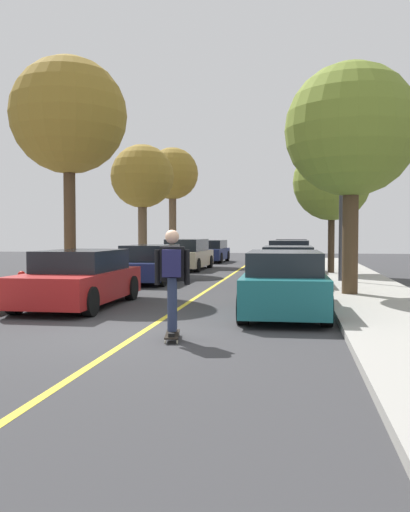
# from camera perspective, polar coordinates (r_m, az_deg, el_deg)

# --- Properties ---
(ground) EXTENTS (80.00, 80.00, 0.00)m
(ground) POSITION_cam_1_polar(r_m,az_deg,el_deg) (9.80, -6.81, -8.03)
(ground) COLOR #353538
(center_line) EXTENTS (0.12, 39.20, 0.01)m
(center_line) POSITION_cam_1_polar(r_m,az_deg,el_deg) (13.64, -2.12, -5.06)
(center_line) COLOR gold
(center_line) RESTS_ON ground
(parked_car_left_nearest) EXTENTS (1.93, 4.37, 1.36)m
(parked_car_left_nearest) POSITION_cam_1_polar(r_m,az_deg,el_deg) (13.66, -12.82, -2.33)
(parked_car_left_nearest) COLOR maroon
(parked_car_left_nearest) RESTS_ON ground
(parked_car_left_near) EXTENTS (1.89, 4.27, 1.34)m
(parked_car_left_near) POSITION_cam_1_polar(r_m,az_deg,el_deg) (19.86, -5.69, -0.83)
(parked_car_left_near) COLOR navy
(parked_car_left_near) RESTS_ON ground
(parked_car_left_far) EXTENTS (1.92, 4.66, 1.48)m
(parked_car_left_far) POSITION_cam_1_polar(r_m,az_deg,el_deg) (26.65, -1.81, 0.14)
(parked_car_left_far) COLOR #BCAD89
(parked_car_left_far) RESTS_ON ground
(parked_car_left_farthest) EXTENTS (2.02, 4.13, 1.34)m
(parked_car_left_farthest) POSITION_cam_1_polar(r_m,az_deg,el_deg) (33.74, 0.56, 0.51)
(parked_car_left_farthest) COLOR navy
(parked_car_left_farthest) RESTS_ON ground
(parked_car_right_nearest) EXTENTS (1.88, 4.40, 1.38)m
(parked_car_right_nearest) POSITION_cam_1_polar(r_m,az_deg,el_deg) (12.07, 8.19, -2.82)
(parked_car_right_nearest) COLOR #196066
(parked_car_right_nearest) RESTS_ON ground
(parked_car_right_near) EXTENTS (1.88, 4.22, 1.35)m
(parked_car_right_near) POSITION_cam_1_polar(r_m,az_deg,el_deg) (18.18, 8.57, -1.12)
(parked_car_right_near) COLOR navy
(parked_car_right_near) RESTS_ON ground
(parked_car_right_far) EXTENTS (2.05, 4.40, 1.46)m
(parked_car_right_far) POSITION_cam_1_polar(r_m,az_deg,el_deg) (24.14, 8.76, -0.19)
(parked_car_right_far) COLOR navy
(parked_car_right_far) RESTS_ON ground
(parked_car_right_farthest) EXTENTS (1.96, 4.21, 1.45)m
(parked_car_right_farthest) POSITION_cam_1_polar(r_m,az_deg,el_deg) (29.96, 8.87, 0.29)
(parked_car_right_farthest) COLOR maroon
(parked_car_right_farthest) RESTS_ON ground
(street_tree_left_nearest) EXTENTS (3.53, 3.53, 6.97)m
(street_tree_left_nearest) POSITION_cam_1_polar(r_m,az_deg,el_deg) (17.77, -13.89, 13.80)
(street_tree_left_nearest) COLOR #4C3823
(street_tree_left_nearest) RESTS_ON sidewalk_left
(street_tree_left_near) EXTENTS (2.84, 2.84, 5.61)m
(street_tree_left_near) POSITION_cam_1_polar(r_m,az_deg,el_deg) (25.23, -6.49, 8.06)
(street_tree_left_near) COLOR brown
(street_tree_left_near) RESTS_ON sidewalk_left
(street_tree_left_far) EXTENTS (2.89, 2.89, 6.42)m
(street_tree_left_far) POSITION_cam_1_polar(r_m,az_deg,el_deg) (31.28, -3.37, 8.35)
(street_tree_left_far) COLOR brown
(street_tree_left_far) RESTS_ON sidewalk_left
(street_tree_right_nearest) EXTENTS (3.54, 3.54, 6.16)m
(street_tree_right_nearest) POSITION_cam_1_polar(r_m,az_deg,el_deg) (15.59, 14.88, 12.37)
(street_tree_right_nearest) COLOR #4C3823
(street_tree_right_nearest) RESTS_ON sidewalk_right
(street_tree_right_near) EXTENTS (3.16, 3.16, 5.31)m
(street_tree_right_near) POSITION_cam_1_polar(r_m,az_deg,el_deg) (23.42, 12.95, 7.42)
(street_tree_right_near) COLOR #3D2D1E
(street_tree_right_near) RESTS_ON sidewalk_right
(fire_hydrant) EXTENTS (0.20, 0.20, 0.70)m
(fire_hydrant) POSITION_cam_1_polar(r_m,az_deg,el_deg) (14.30, -18.40, -2.89)
(fire_hydrant) COLOR #B2140F
(fire_hydrant) RESTS_ON sidewalk_left
(streetlamp) EXTENTS (0.36, 0.24, 5.85)m
(streetlamp) POSITION_cam_1_polar(r_m,az_deg,el_deg) (19.49, 13.86, 7.31)
(streetlamp) COLOR #38383D
(streetlamp) RESTS_ON sidewalk_right
(skateboard) EXTENTS (0.36, 0.87, 0.10)m
(skateboard) POSITION_cam_1_polar(r_m,az_deg,el_deg) (9.26, -3.39, -8.08)
(skateboard) COLOR black
(skateboard) RESTS_ON ground
(skateboarder) EXTENTS (0.59, 0.71, 1.72)m
(skateboarder) POSITION_cam_1_polar(r_m,az_deg,el_deg) (9.09, -3.41, -1.93)
(skateboarder) COLOR black
(skateboarder) RESTS_ON skateboard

